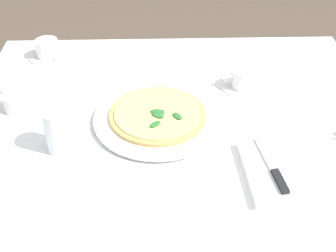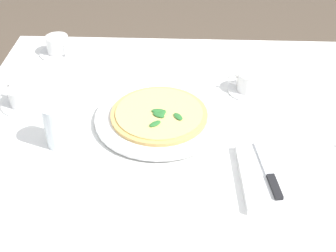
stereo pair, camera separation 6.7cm
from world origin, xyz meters
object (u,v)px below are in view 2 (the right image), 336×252
at_px(pizza, 159,114).
at_px(coffee_cup_far_right, 249,83).
at_px(napkin_folded, 268,177).
at_px(coffee_cup_center_back, 58,46).
at_px(dinner_knife, 269,172).
at_px(water_glass_right_edge, 59,128).
at_px(pizza_plate, 159,118).
at_px(coffee_cup_back_corner, 22,98).

xyz_separation_m(pizza, coffee_cup_far_right, (0.16, -0.26, 0.00)).
bearing_deg(napkin_folded, coffee_cup_center_back, 44.30).
height_order(coffee_cup_center_back, napkin_folded, coffee_cup_center_back).
bearing_deg(dinner_knife, napkin_folded, -180.00).
distance_m(water_glass_right_edge, napkin_folded, 0.53).
distance_m(pizza_plate, water_glass_right_edge, 0.27).
bearing_deg(pizza, water_glass_right_edge, 112.98).
xyz_separation_m(pizza_plate, dinner_knife, (-0.22, -0.27, 0.01)).
bearing_deg(coffee_cup_back_corner, napkin_folded, -112.99).
relative_size(coffee_cup_back_corner, dinner_knife, 0.66).
height_order(pizza, coffee_cup_back_corner, coffee_cup_back_corner).
relative_size(coffee_cup_center_back, napkin_folded, 0.58).
distance_m(coffee_cup_far_right, coffee_cup_center_back, 0.66).
xyz_separation_m(coffee_cup_far_right, napkin_folded, (-0.38, -0.01, -0.02)).
xyz_separation_m(coffee_cup_back_corner, dinner_knife, (-0.28, -0.67, -0.00)).
relative_size(pizza_plate, coffee_cup_center_back, 2.72).
relative_size(pizza_plate, coffee_cup_back_corner, 2.72).
xyz_separation_m(coffee_cup_center_back, napkin_folded, (-0.59, -0.64, -0.02)).
xyz_separation_m(coffee_cup_far_right, coffee_cup_center_back, (0.21, 0.63, 0.00)).
relative_size(pizza_plate, pizza, 1.33).
distance_m(coffee_cup_center_back, napkin_folded, 0.87).
xyz_separation_m(coffee_cup_far_right, water_glass_right_edge, (-0.27, 0.51, 0.02)).
distance_m(pizza_plate, coffee_cup_far_right, 0.31).
bearing_deg(coffee_cup_far_right, pizza, 122.03).
xyz_separation_m(coffee_cup_back_corner, coffee_cup_center_back, (0.31, -0.03, 0.00)).
relative_size(pizza, coffee_cup_far_right, 2.02).
height_order(pizza_plate, napkin_folded, napkin_folded).
relative_size(pizza_plate, water_glass_right_edge, 3.03).
bearing_deg(napkin_folded, dinner_knife, 5.03).
height_order(water_glass_right_edge, dinner_knife, water_glass_right_edge).
relative_size(coffee_cup_back_corner, coffee_cup_center_back, 1.00).
relative_size(pizza, coffee_cup_center_back, 2.05).
bearing_deg(pizza_plate, coffee_cup_far_right, -58.06).
bearing_deg(coffee_cup_back_corner, water_glass_right_edge, -138.69).
height_order(napkin_folded, dinner_knife, dinner_knife).
bearing_deg(pizza_plate, water_glass_right_edge, 113.08).
bearing_deg(coffee_cup_far_right, dinner_knife, -178.94).
distance_m(pizza_plate, pizza, 0.01).
bearing_deg(coffee_cup_center_back, water_glass_right_edge, -166.18).
distance_m(coffee_cup_far_right, water_glass_right_edge, 0.58).
distance_m(pizza_plate, coffee_cup_back_corner, 0.40).
height_order(pizza_plate, water_glass_right_edge, water_glass_right_edge).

